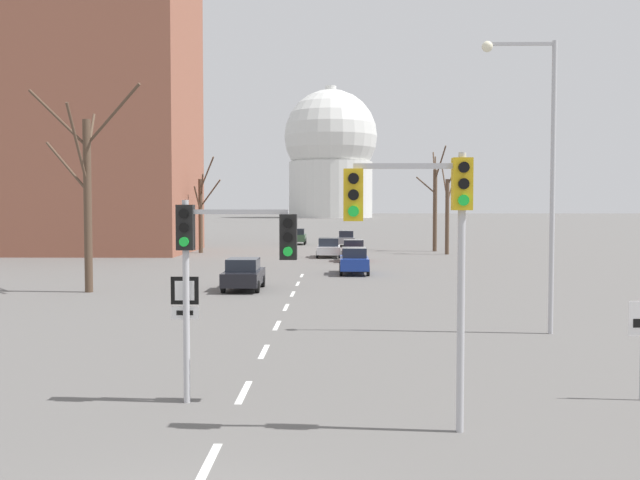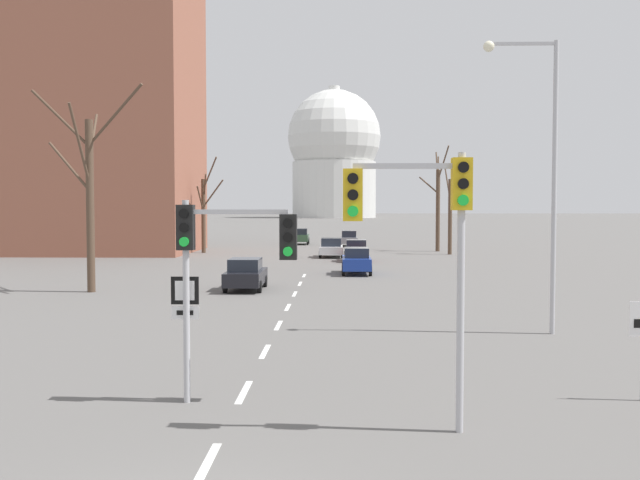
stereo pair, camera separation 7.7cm
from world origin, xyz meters
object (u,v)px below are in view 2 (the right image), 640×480
object	(u,v)px
traffic_signal_near_right	(424,220)
sedan_distant_centre	(356,261)
route_sign_post	(185,314)
sedan_far_right	(331,248)
street_lamp_right	(542,157)
sedan_near_left	(246,274)
traffic_signal_centre_tall	(223,250)
sedan_mid_centre	(349,238)
sedan_near_right	(356,250)
sedan_far_left	(301,236)

from	to	relation	value
traffic_signal_near_right	sedan_distant_centre	distance (m)	31.01
route_sign_post	sedan_far_right	size ratio (longest dim) A/B	0.67
traffic_signal_near_right	route_sign_post	distance (m)	5.67
route_sign_post	sedan_distant_centre	xyz separation A→B (m)	(4.36, 28.81, -1.04)
street_lamp_right	sedan_near_left	bearing A→B (deg)	133.37
traffic_signal_centre_tall	sedan_mid_centre	bearing A→B (deg)	86.72
sedan_mid_centre	sedan_far_right	world-z (taller)	sedan_mid_centre
sedan_distant_centre	sedan_near_right	bearing A→B (deg)	88.85
traffic_signal_near_right	sedan_near_left	xyz separation A→B (m)	(-6.27, 22.32, -3.15)
route_sign_post	sedan_near_left	world-z (taller)	route_sign_post
route_sign_post	traffic_signal_centre_tall	bearing A→B (deg)	-11.76
sedan_far_right	sedan_distant_centre	size ratio (longest dim) A/B	0.99
sedan_far_right	sedan_distant_centre	world-z (taller)	sedan_distant_centre
street_lamp_right	sedan_far_left	bearing A→B (deg)	101.29
route_sign_post	sedan_far_left	bearing A→B (deg)	90.84
sedan_distant_centre	sedan_far_left	bearing A→B (deg)	98.86
sedan_far_right	sedan_near_left	bearing A→B (deg)	-99.93
sedan_near_right	sedan_far_right	bearing A→B (deg)	114.74
sedan_far_left	sedan_far_right	size ratio (longest dim) A/B	0.95
traffic_signal_centre_tall	sedan_distant_centre	distance (m)	29.30
sedan_near_left	sedan_distant_centre	xyz separation A→B (m)	(5.75, 8.52, 0.04)
sedan_mid_centre	sedan_far_left	bearing A→B (deg)	147.83
sedan_far_right	street_lamp_right	bearing A→B (deg)	-78.18
route_sign_post	sedan_near_left	bearing A→B (deg)	93.93
traffic_signal_centre_tall	sedan_near_right	size ratio (longest dim) A/B	1.13
sedan_near_left	sedan_far_left	distance (m)	42.39
sedan_near_right	traffic_signal_centre_tall	bearing A→B (deg)	-95.40
traffic_signal_centre_tall	sedan_far_left	xyz separation A→B (m)	(-1.78, 62.85, -2.40)
sedan_near_right	sedan_mid_centre	xyz separation A→B (m)	(-0.29, 20.42, -0.00)
sedan_distant_centre	sedan_near_left	bearing A→B (deg)	-124.00
street_lamp_right	sedan_distant_centre	bearing A→B (deg)	105.19
sedan_mid_centre	sedan_near_left	bearing A→B (deg)	-98.25
street_lamp_right	sedan_far_left	size ratio (longest dim) A/B	2.45
sedan_near_left	sedan_mid_centre	xyz separation A→B (m)	(5.67, 39.12, 0.04)
traffic_signal_near_right	sedan_far_right	world-z (taller)	traffic_signal_near_right
route_sign_post	sedan_mid_centre	distance (m)	59.57
traffic_signal_near_right	route_sign_post	xyz separation A→B (m)	(-4.88, 2.04, -2.07)
sedan_mid_centre	sedan_near_right	bearing A→B (deg)	-89.20
sedan_near_left	sedan_near_right	size ratio (longest dim) A/B	1.08
sedan_near_left	sedan_near_right	world-z (taller)	sedan_near_right
sedan_near_left	sedan_far_right	world-z (taller)	same
traffic_signal_centre_tall	street_lamp_right	world-z (taller)	street_lamp_right
street_lamp_right	sedan_near_right	world-z (taller)	street_lamp_right
traffic_signal_centre_tall	traffic_signal_near_right	world-z (taller)	traffic_signal_near_right
traffic_signal_near_right	sedan_far_right	bearing A→B (deg)	92.85
traffic_signal_centre_tall	street_lamp_right	distance (m)	12.67
route_sign_post	sedan_far_left	size ratio (longest dim) A/B	0.70
sedan_near_right	sedan_far_left	xyz separation A→B (m)	(-5.49, 23.69, 0.04)
sedan_near_right	sedan_far_right	world-z (taller)	sedan_near_right
sedan_far_left	sedan_near_left	bearing A→B (deg)	-90.63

